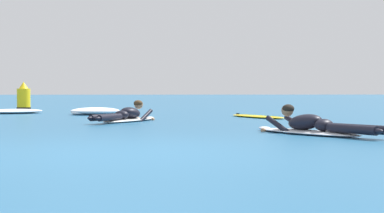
% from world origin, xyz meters
% --- Properties ---
extents(ground_plane, '(120.00, 120.00, 0.00)m').
position_xyz_m(ground_plane, '(0.00, 10.00, 0.00)').
color(ground_plane, '#235B84').
extents(surfer_near, '(1.83, 2.44, 0.55)m').
position_xyz_m(surfer_near, '(2.96, 2.47, 0.14)').
color(surfer_near, silver).
rests_on(surfer_near, ground).
extents(surfer_far, '(1.55, 2.36, 0.53)m').
position_xyz_m(surfer_far, '(-0.35, 6.34, 0.14)').
color(surfer_far, white).
rests_on(surfer_far, ground).
extents(drifting_surfboard, '(1.47, 2.16, 0.16)m').
position_xyz_m(drifting_surfboard, '(2.98, 8.09, 0.03)').
color(drifting_surfboard, yellow).
rests_on(drifting_surfboard, ground).
extents(whitewater_mid_left, '(1.55, 1.21, 0.22)m').
position_xyz_m(whitewater_mid_left, '(-1.48, 10.05, 0.10)').
color(whitewater_mid_left, white).
rests_on(whitewater_mid_left, ground).
extents(whitewater_mid_right, '(2.04, 1.73, 0.14)m').
position_xyz_m(whitewater_mid_right, '(-4.11, 11.10, 0.06)').
color(whitewater_mid_right, white).
rests_on(whitewater_mid_right, ground).
extents(channel_marker_buoy, '(0.48, 0.48, 1.01)m').
position_xyz_m(channel_marker_buoy, '(-4.35, 13.41, 0.40)').
color(channel_marker_buoy, yellow).
rests_on(channel_marker_buoy, ground).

